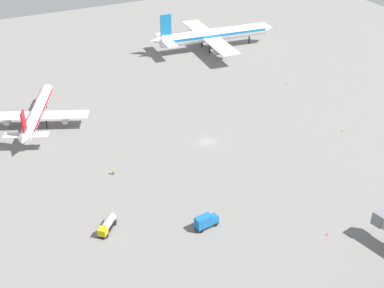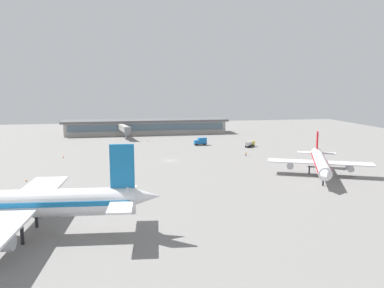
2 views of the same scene
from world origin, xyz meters
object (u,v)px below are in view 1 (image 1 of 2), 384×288
object	(u,v)px
safety_cone_near_gate	(342,131)
ground_crew_worker	(113,172)
catering_truck	(206,221)
safety_cone_far_side	(327,234)
safety_cone_mid_apron	(287,83)
fuel_truck	(107,225)
airplane_at_gate	(213,35)
airplane_taxiing	(37,113)

from	to	relation	value
safety_cone_near_gate	ground_crew_worker	bearing A→B (deg)	172.34
catering_truck	safety_cone_far_side	distance (m)	26.76
catering_truck	safety_cone_mid_apron	world-z (taller)	catering_truck
fuel_truck	safety_cone_far_side	distance (m)	48.53
fuel_truck	airplane_at_gate	bearing A→B (deg)	-177.56
safety_cone_far_side	ground_crew_worker	bearing A→B (deg)	127.97
airplane_at_gate	catering_truck	bearing A→B (deg)	-114.04
airplane_taxiing	safety_cone_mid_apron	distance (m)	85.17
airplane_taxiing	catering_truck	distance (m)	68.49
airplane_at_gate	catering_truck	world-z (taller)	airplane_at_gate
fuel_truck	ground_crew_worker	xyz separation A→B (m)	(8.51, 20.37, -0.54)
catering_truck	safety_cone_mid_apron	size ratio (longest dim) A/B	9.68
safety_cone_near_gate	fuel_truck	bearing A→B (deg)	-171.66
airplane_taxiing	safety_cone_near_gate	size ratio (longest dim) A/B	60.40
airplane_at_gate	ground_crew_worker	xyz separation A→B (m)	(-66.48, -68.05, -5.16)
safety_cone_mid_apron	safety_cone_far_side	bearing A→B (deg)	-119.31
ground_crew_worker	airplane_taxiing	bearing A→B (deg)	138.43
airplane_at_gate	safety_cone_near_gate	size ratio (longest dim) A/B	90.55
airplane_taxiing	safety_cone_far_side	bearing A→B (deg)	-126.07
fuel_truck	safety_cone_near_gate	size ratio (longest dim) A/B	9.86
airplane_at_gate	catering_truck	size ratio (longest dim) A/B	9.35
ground_crew_worker	safety_cone_far_side	bearing A→B (deg)	-21.36
airplane_at_gate	ground_crew_worker	bearing A→B (deg)	-128.92
airplane_taxiing	safety_cone_mid_apron	size ratio (longest dim) A/B	60.40
airplane_at_gate	safety_cone_near_gate	bearing A→B (deg)	-83.45
catering_truck	airplane_taxiing	bearing A→B (deg)	101.50
safety_cone_far_side	fuel_truck	bearing A→B (deg)	151.33
fuel_truck	ground_crew_worker	size ratio (longest dim) A/B	3.54
airplane_at_gate	airplane_taxiing	bearing A→B (deg)	-151.69
safety_cone_mid_apron	safety_cone_far_side	size ratio (longest dim) A/B	1.00
fuel_truck	safety_cone_near_gate	world-z (taller)	fuel_truck
catering_truck	safety_cone_near_gate	distance (m)	60.04
catering_truck	fuel_truck	bearing A→B (deg)	147.92
airplane_at_gate	safety_cone_mid_apron	xyz separation A→B (m)	(6.84, -41.78, -5.71)
airplane_at_gate	catering_truck	distance (m)	111.92
fuel_truck	safety_cone_mid_apron	world-z (taller)	fuel_truck
airplane_at_gate	safety_cone_far_side	bearing A→B (deg)	-100.77
airplane_taxiing	safety_cone_mid_apron	world-z (taller)	airplane_taxiing
airplane_taxiing	fuel_truck	distance (m)	55.72
airplane_at_gate	safety_cone_mid_apron	size ratio (longest dim) A/B	90.55
safety_cone_near_gate	safety_cone_far_side	size ratio (longest dim) A/B	1.00
catering_truck	safety_cone_near_gate	world-z (taller)	catering_truck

